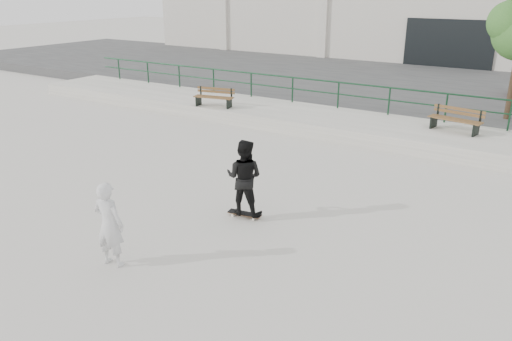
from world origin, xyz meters
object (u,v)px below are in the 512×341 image
Objects in this scene: bench_right at (456,120)px; skateboard at (245,214)px; bench_left at (214,97)px; seated_skater at (109,225)px; standing_skater at (244,177)px.

bench_right reaches higher than skateboard.
seated_skater is at bearing -74.77° from bench_left.
bench_left is 9.11m from skateboard.
standing_skater is (0.00, 0.00, 0.89)m from skateboard.
skateboard is 0.89m from standing_skater.
skateboard is at bearing -115.96° from seated_skater.
standing_skater is 1.05× the size of seated_skater.
bench_right is at bearing -117.12° from seated_skater.
seated_skater is at bearing -115.18° from skateboard.
bench_left reaches higher than skateboard.
bench_right is 2.16× the size of skateboard.
bench_left is at bearing -160.21° from bench_right.
bench_left is at bearing 123.21° from skateboard.
standing_skater reaches higher than bench_left.
standing_skater is at bearing -97.58° from bench_right.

